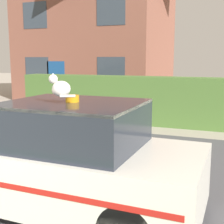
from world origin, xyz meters
name	(u,v)px	position (x,y,z in m)	size (l,w,h in m)	color
road_strip	(67,166)	(0.00, 4.36, 0.01)	(28.00, 6.80, 0.01)	#4C4C51
garden_hedge	(164,101)	(0.96, 9.20, 0.81)	(10.54, 0.84, 1.62)	#4C7233
police_car	(68,160)	(0.99, 2.70, 0.77)	(3.88, 1.78, 1.70)	black
cat	(60,87)	(1.02, 2.48, 1.84)	(0.36, 0.26, 0.31)	silver
house_left	(99,26)	(-4.37, 15.96, 4.11)	(7.85, 7.03, 8.06)	brown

